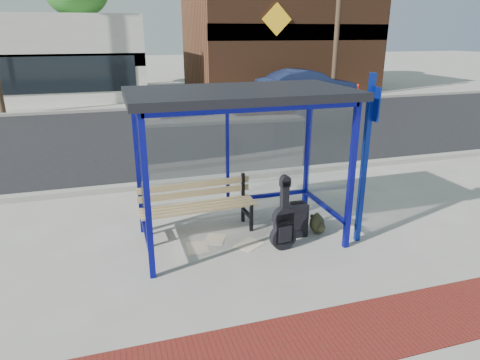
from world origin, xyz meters
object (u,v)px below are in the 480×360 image
object	(u,v)px
bench	(198,204)
suitcase	(296,220)
fire_hydrant	(358,90)
guitar_bag	(284,224)
backpack	(318,224)
parked_car	(307,86)

from	to	relation	value
bench	suitcase	world-z (taller)	bench
bench	fire_hydrant	distance (m)	17.17
bench	guitar_bag	xyz separation A→B (m)	(1.13, -0.99, -0.10)
guitar_bag	suitcase	distance (m)	0.54
bench	guitar_bag	world-z (taller)	guitar_bag
bench	suitcase	bearing A→B (deg)	-24.88
backpack	fire_hydrant	bearing A→B (deg)	37.24
guitar_bag	backpack	bearing A→B (deg)	19.79
parked_car	fire_hydrant	xyz separation A→B (m)	(3.29, 0.80, -0.41)
backpack	suitcase	bearing A→B (deg)	159.93
guitar_bag	fire_hydrant	xyz separation A→B (m)	(9.99, 14.07, -0.04)
suitcase	backpack	world-z (taller)	suitcase
guitar_bag	suitcase	world-z (taller)	guitar_bag
backpack	fire_hydrant	world-z (taller)	fire_hydrant
bench	suitcase	distance (m)	1.65
bench	fire_hydrant	world-z (taller)	bench
bench	backpack	bearing A→B (deg)	-20.78
guitar_bag	parked_car	distance (m)	14.86
guitar_bag	fire_hydrant	distance (m)	17.25
suitcase	fire_hydrant	bearing A→B (deg)	59.39
bench	parked_car	distance (m)	14.56
bench	suitcase	size ratio (longest dim) A/B	3.15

